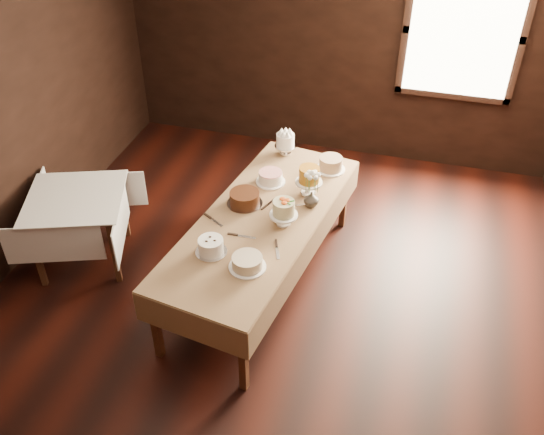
{
  "coord_description": "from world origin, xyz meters",
  "views": [
    {
      "loc": [
        1.03,
        -3.47,
        3.85
      ],
      "look_at": [
        0.0,
        0.2,
        0.95
      ],
      "focal_mm": 39.48,
      "sensor_mm": 36.0,
      "label": 1
    }
  ],
  "objects_px": {
    "cake_chocolate": "(245,199)",
    "cake_server_d": "(301,205)",
    "cake_server_b": "(278,253)",
    "display_table": "(261,223)",
    "cake_server_a": "(247,237)",
    "cake_server_c": "(272,201)",
    "flower_vase": "(311,199)",
    "cake_lattice": "(271,178)",
    "cake_flowers": "(284,214)",
    "cake_meringue": "(285,145)",
    "cake_cream": "(247,263)",
    "cake_server_e": "(217,222)",
    "cake_swirl": "(211,247)",
    "side_table": "(76,205)",
    "cake_caramel": "(309,182)",
    "cake_speckled": "(331,164)"
  },
  "relations": [
    {
      "from": "cake_flowers",
      "to": "flower_vase",
      "type": "distance_m",
      "value": 0.37
    },
    {
      "from": "display_table",
      "to": "cake_server_e",
      "type": "distance_m",
      "value": 0.39
    },
    {
      "from": "side_table",
      "to": "cake_server_e",
      "type": "height_order",
      "value": "cake_server_e"
    },
    {
      "from": "cake_swirl",
      "to": "cake_server_e",
      "type": "relative_size",
      "value": 1.07
    },
    {
      "from": "cake_server_a",
      "to": "cake_server_c",
      "type": "relative_size",
      "value": 1.0
    },
    {
      "from": "cake_swirl",
      "to": "flower_vase",
      "type": "xyz_separation_m",
      "value": [
        0.62,
        0.84,
        0.01
      ]
    },
    {
      "from": "cake_speckled",
      "to": "cake_flowers",
      "type": "distance_m",
      "value": 0.97
    },
    {
      "from": "cake_chocolate",
      "to": "flower_vase",
      "type": "bearing_deg",
      "value": 13.79
    },
    {
      "from": "cake_lattice",
      "to": "cake_chocolate",
      "type": "distance_m",
      "value": 0.42
    },
    {
      "from": "cake_meringue",
      "to": "cake_cream",
      "type": "height_order",
      "value": "cake_meringue"
    },
    {
      "from": "cake_server_b",
      "to": "cake_flowers",
      "type": "bearing_deg",
      "value": 167.44
    },
    {
      "from": "cake_swirl",
      "to": "cake_server_a",
      "type": "relative_size",
      "value": 1.07
    },
    {
      "from": "cake_lattice",
      "to": "cake_caramel",
      "type": "distance_m",
      "value": 0.39
    },
    {
      "from": "cake_chocolate",
      "to": "cake_server_e",
      "type": "height_order",
      "value": "cake_chocolate"
    },
    {
      "from": "cake_swirl",
      "to": "cake_meringue",
      "type": "bearing_deg",
      "value": 83.62
    },
    {
      "from": "cake_meringue",
      "to": "cake_lattice",
      "type": "distance_m",
      "value": 0.53
    },
    {
      "from": "cake_swirl",
      "to": "cake_server_a",
      "type": "distance_m",
      "value": 0.34
    },
    {
      "from": "side_table",
      "to": "cake_server_b",
      "type": "xyz_separation_m",
      "value": [
        1.98,
        -0.28,
        0.11
      ]
    },
    {
      "from": "cake_swirl",
      "to": "cake_server_d",
      "type": "height_order",
      "value": "cake_swirl"
    },
    {
      "from": "cake_server_a",
      "to": "cake_server_c",
      "type": "height_order",
      "value": "same"
    },
    {
      "from": "display_table",
      "to": "flower_vase",
      "type": "relative_size",
      "value": 18.25
    },
    {
      "from": "flower_vase",
      "to": "display_table",
      "type": "bearing_deg",
      "value": -142.17
    },
    {
      "from": "display_table",
      "to": "cake_server_c",
      "type": "height_order",
      "value": "cake_server_c"
    },
    {
      "from": "display_table",
      "to": "cake_server_e",
      "type": "height_order",
      "value": "cake_server_e"
    },
    {
      "from": "cake_server_e",
      "to": "flower_vase",
      "type": "height_order",
      "value": "flower_vase"
    },
    {
      "from": "cake_chocolate",
      "to": "cake_server_a",
      "type": "xyz_separation_m",
      "value": [
        0.16,
        -0.43,
        -0.06
      ]
    },
    {
      "from": "cake_meringue",
      "to": "cake_server_c",
      "type": "height_order",
      "value": "cake_meringue"
    },
    {
      "from": "cake_caramel",
      "to": "cake_lattice",
      "type": "bearing_deg",
      "value": 168.66
    },
    {
      "from": "cake_server_a",
      "to": "cake_caramel",
      "type": "bearing_deg",
      "value": 64.08
    },
    {
      "from": "cake_speckled",
      "to": "cake_flowers",
      "type": "bearing_deg",
      "value": -102.82
    },
    {
      "from": "cake_server_b",
      "to": "flower_vase",
      "type": "height_order",
      "value": "flower_vase"
    },
    {
      "from": "cake_chocolate",
      "to": "cake_server_c",
      "type": "bearing_deg",
      "value": 26.12
    },
    {
      "from": "cake_speckled",
      "to": "cake_caramel",
      "type": "bearing_deg",
      "value": -104.63
    },
    {
      "from": "cake_cream",
      "to": "flower_vase",
      "type": "relative_size",
      "value": 2.4
    },
    {
      "from": "cake_server_b",
      "to": "cake_server_d",
      "type": "bearing_deg",
      "value": 157.6
    },
    {
      "from": "cake_lattice",
      "to": "cake_flowers",
      "type": "bearing_deg",
      "value": -64.46
    },
    {
      "from": "display_table",
      "to": "cake_lattice",
      "type": "height_order",
      "value": "cake_lattice"
    },
    {
      "from": "cake_speckled",
      "to": "cake_flowers",
      "type": "height_order",
      "value": "cake_flowers"
    },
    {
      "from": "cake_server_e",
      "to": "cake_server_c",
      "type": "bearing_deg",
      "value": 79.45
    },
    {
      "from": "side_table",
      "to": "cake_flowers",
      "type": "distance_m",
      "value": 1.95
    },
    {
      "from": "side_table",
      "to": "cake_chocolate",
      "type": "xyz_separation_m",
      "value": [
        1.53,
        0.28,
        0.17
      ]
    },
    {
      "from": "cake_meringue",
      "to": "cake_server_e",
      "type": "xyz_separation_m",
      "value": [
        -0.28,
        -1.24,
        -0.1
      ]
    },
    {
      "from": "cake_lattice",
      "to": "cake_server_d",
      "type": "distance_m",
      "value": 0.45
    },
    {
      "from": "cake_server_b",
      "to": "cake_server_d",
      "type": "xyz_separation_m",
      "value": [
        0.02,
        0.69,
        0.0
      ]
    },
    {
      "from": "cake_meringue",
      "to": "cake_server_b",
      "type": "bearing_deg",
      "value": -77.59
    },
    {
      "from": "cake_speckled",
      "to": "cake_swirl",
      "type": "xyz_separation_m",
      "value": [
        -0.67,
        -1.46,
        -0.0
      ]
    },
    {
      "from": "cake_chocolate",
      "to": "cake_server_d",
      "type": "height_order",
      "value": "cake_chocolate"
    },
    {
      "from": "cake_meringue",
      "to": "flower_vase",
      "type": "xyz_separation_m",
      "value": [
        0.44,
        -0.79,
        -0.03
      ]
    },
    {
      "from": "cake_lattice",
      "to": "cake_server_e",
      "type": "relative_size",
      "value": 1.28
    },
    {
      "from": "display_table",
      "to": "cake_server_d",
      "type": "relative_size",
      "value": 10.62
    }
  ]
}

